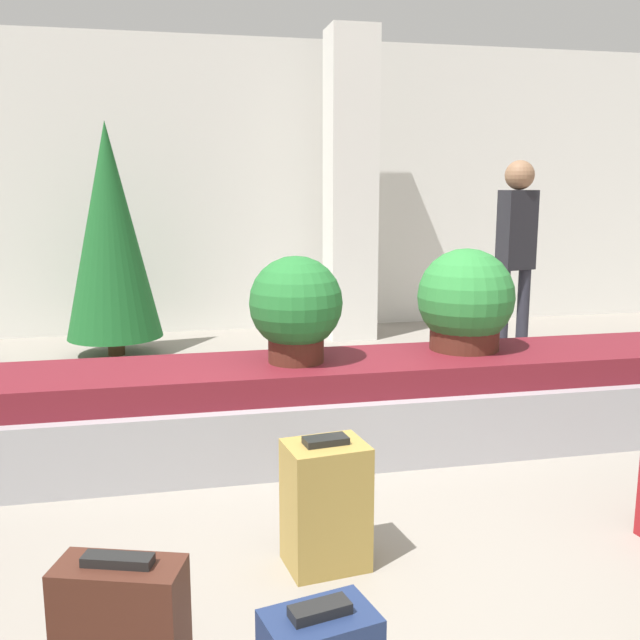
% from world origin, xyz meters
% --- Properties ---
extents(ground_plane, '(18.00, 18.00, 0.00)m').
position_xyz_m(ground_plane, '(0.00, 0.00, 0.00)').
color(ground_plane, gray).
extents(back_wall, '(18.00, 0.06, 3.20)m').
position_xyz_m(back_wall, '(0.00, 5.28, 1.60)').
color(back_wall, silver).
rests_on(back_wall, ground_plane).
extents(carousel, '(6.60, 0.87, 0.57)m').
position_xyz_m(carousel, '(0.00, 1.33, 0.27)').
color(carousel, '#9E9EA3').
rests_on(carousel, ground_plane).
extents(pillar, '(0.49, 0.49, 3.20)m').
position_xyz_m(pillar, '(1.03, 4.58, 1.60)').
color(pillar, silver).
rests_on(pillar, ground_plane).
extents(suitcase_0, '(0.37, 0.30, 0.58)m').
position_xyz_m(suitcase_0, '(-0.27, -0.01, 0.28)').
color(suitcase_0, '#A3843D').
rests_on(suitcase_0, ground_plane).
extents(suitcase_6, '(0.42, 0.29, 0.53)m').
position_xyz_m(suitcase_6, '(-1.07, -0.75, 0.25)').
color(suitcase_6, '#472319').
rests_on(suitcase_6, ground_plane).
extents(potted_plant_0, '(0.62, 0.62, 0.65)m').
position_xyz_m(potted_plant_0, '(0.98, 1.43, 0.88)').
color(potted_plant_0, '#4C2319').
rests_on(potted_plant_0, carousel).
extents(potted_plant_1, '(0.56, 0.56, 0.64)m').
position_xyz_m(potted_plant_1, '(-0.15, 1.33, 0.90)').
color(potted_plant_1, '#4C2319').
rests_on(potted_plant_1, carousel).
extents(traveler_0, '(0.35, 0.26, 1.84)m').
position_xyz_m(traveler_0, '(2.16, 3.05, 1.12)').
color(traveler_0, '#282833').
rests_on(traveler_0, ground_plane).
extents(decorated_tree, '(0.90, 0.90, 2.21)m').
position_xyz_m(decorated_tree, '(-1.40, 4.23, 1.19)').
color(decorated_tree, '#4C331E').
rests_on(decorated_tree, ground_plane).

